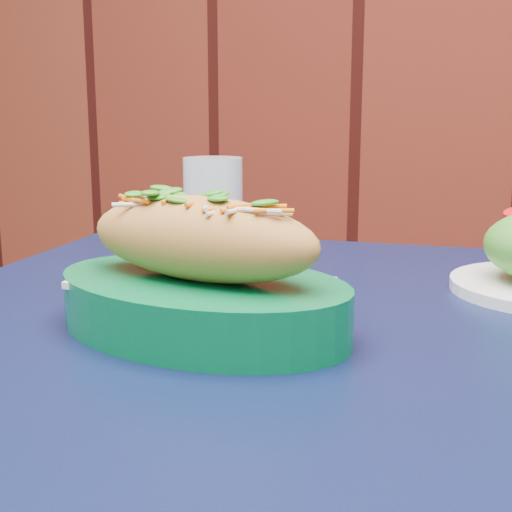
% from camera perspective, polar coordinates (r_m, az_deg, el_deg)
% --- Properties ---
extents(cafe_table, '(0.90, 0.90, 0.75)m').
position_cam_1_polar(cafe_table, '(0.68, 3.62, -12.37)').
color(cafe_table, black).
rests_on(cafe_table, ground).
extents(banh_mi_basket, '(0.30, 0.22, 0.13)m').
position_cam_1_polar(banh_mi_basket, '(0.62, -4.41, -1.71)').
color(banh_mi_basket, '#046031').
rests_on(banh_mi_basket, cafe_table).
extents(water_glass, '(0.08, 0.08, 0.13)m').
position_cam_1_polar(water_glass, '(0.94, -3.45, 4.04)').
color(water_glass, silver).
rests_on(water_glass, cafe_table).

